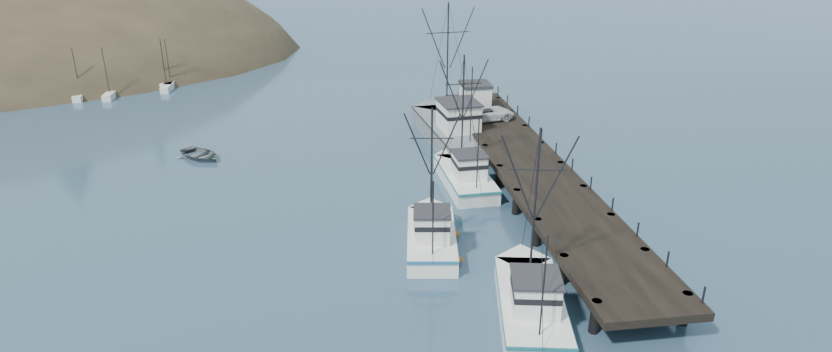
{
  "coord_description": "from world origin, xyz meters",
  "views": [
    {
      "loc": [
        -2.4,
        -31.78,
        21.36
      ],
      "look_at": [
        4.14,
        13.51,
        2.5
      ],
      "focal_mm": 28.0,
      "sensor_mm": 36.0,
      "label": 1
    }
  ],
  "objects_px": {
    "trawler_near": "(530,300)",
    "pickup_truck": "(487,113)",
    "pier_shed": "(475,96)",
    "motorboat": "(201,158)",
    "work_vessel": "(451,128)",
    "pier": "(530,167)",
    "trawler_mid": "(431,235)",
    "trawler_far": "(464,175)"
  },
  "relations": [
    {
      "from": "trawler_mid",
      "to": "trawler_far",
      "type": "height_order",
      "value": "trawler_far"
    },
    {
      "from": "motorboat",
      "to": "pier",
      "type": "bearing_deg",
      "value": -64.29
    },
    {
      "from": "trawler_mid",
      "to": "trawler_near",
      "type": "bearing_deg",
      "value": -63.83
    },
    {
      "from": "pier_shed",
      "to": "pickup_truck",
      "type": "xyz_separation_m",
      "value": [
        0.31,
        -3.89,
        -0.65
      ]
    },
    {
      "from": "trawler_near",
      "to": "work_vessel",
      "type": "xyz_separation_m",
      "value": [
        1.3,
        30.11,
        0.41
      ]
    },
    {
      "from": "trawler_near",
      "to": "work_vessel",
      "type": "relative_size",
      "value": 0.68
    },
    {
      "from": "motorboat",
      "to": "work_vessel",
      "type": "bearing_deg",
      "value": -39.41
    },
    {
      "from": "pickup_truck",
      "to": "pier",
      "type": "bearing_deg",
      "value": 172.3
    },
    {
      "from": "pier_shed",
      "to": "motorboat",
      "type": "relative_size",
      "value": 0.67
    },
    {
      "from": "pier_shed",
      "to": "motorboat",
      "type": "height_order",
      "value": "pier_shed"
    },
    {
      "from": "trawler_mid",
      "to": "pier_shed",
      "type": "bearing_deg",
      "value": 70.71
    },
    {
      "from": "trawler_far",
      "to": "pickup_truck",
      "type": "relative_size",
      "value": 2.01
    },
    {
      "from": "pier_shed",
      "to": "motorboat",
      "type": "distance_m",
      "value": 27.88
    },
    {
      "from": "trawler_near",
      "to": "pickup_truck",
      "type": "height_order",
      "value": "trawler_near"
    },
    {
      "from": "work_vessel",
      "to": "motorboat",
      "type": "distance_m",
      "value": 24.03
    },
    {
      "from": "trawler_mid",
      "to": "pier",
      "type": "bearing_deg",
      "value": 42.8
    },
    {
      "from": "trawler_mid",
      "to": "pier_shed",
      "type": "relative_size",
      "value": 3.09
    },
    {
      "from": "trawler_far",
      "to": "pier",
      "type": "bearing_deg",
      "value": -13.06
    },
    {
      "from": "work_vessel",
      "to": "pier_shed",
      "type": "relative_size",
      "value": 5.14
    },
    {
      "from": "trawler_near",
      "to": "pier_shed",
      "type": "distance_m",
      "value": 34.13
    },
    {
      "from": "trawler_far",
      "to": "motorboat",
      "type": "relative_size",
      "value": 2.31
    },
    {
      "from": "trawler_far",
      "to": "pickup_truck",
      "type": "height_order",
      "value": "trawler_far"
    },
    {
      "from": "trawler_far",
      "to": "pickup_truck",
      "type": "distance_m",
      "value": 12.01
    },
    {
      "from": "pier",
      "to": "pier_shed",
      "type": "xyz_separation_m",
      "value": [
        -0.97,
        16.03,
        1.73
      ]
    },
    {
      "from": "trawler_mid",
      "to": "motorboat",
      "type": "height_order",
      "value": "trawler_mid"
    },
    {
      "from": "work_vessel",
      "to": "pickup_truck",
      "type": "xyz_separation_m",
      "value": [
        3.52,
        -0.27,
        1.54
      ]
    },
    {
      "from": "pier",
      "to": "trawler_near",
      "type": "xyz_separation_m",
      "value": [
        -5.49,
        -17.7,
        -0.87
      ]
    },
    {
      "from": "trawler_far",
      "to": "pier_shed",
      "type": "bearing_deg",
      "value": 73.87
    },
    {
      "from": "work_vessel",
      "to": "trawler_near",
      "type": "bearing_deg",
      "value": -92.47
    },
    {
      "from": "trawler_near",
      "to": "pier",
      "type": "bearing_deg",
      "value": 72.78
    },
    {
      "from": "trawler_near",
      "to": "pickup_truck",
      "type": "bearing_deg",
      "value": 80.83
    },
    {
      "from": "trawler_near",
      "to": "trawler_mid",
      "type": "distance_m",
      "value": 9.66
    },
    {
      "from": "pickup_truck",
      "to": "motorboat",
      "type": "distance_m",
      "value": 27.64
    },
    {
      "from": "trawler_far",
      "to": "motorboat",
      "type": "height_order",
      "value": "trawler_far"
    },
    {
      "from": "trawler_near",
      "to": "trawler_far",
      "type": "xyz_separation_m",
      "value": [
        0.23,
        18.92,
        0.0
      ]
    },
    {
      "from": "trawler_mid",
      "to": "pickup_truck",
      "type": "height_order",
      "value": "trawler_mid"
    },
    {
      "from": "pier",
      "to": "pier_shed",
      "type": "bearing_deg",
      "value": 93.47
    },
    {
      "from": "trawler_far",
      "to": "motorboat",
      "type": "xyz_separation_m",
      "value": [
        -22.87,
        9.54,
        -0.82
      ]
    },
    {
      "from": "pier",
      "to": "pickup_truck",
      "type": "bearing_deg",
      "value": 93.15
    },
    {
      "from": "trawler_near",
      "to": "work_vessel",
      "type": "height_order",
      "value": "work_vessel"
    },
    {
      "from": "pier",
      "to": "trawler_far",
      "type": "relative_size",
      "value": 3.98
    },
    {
      "from": "trawler_mid",
      "to": "work_vessel",
      "type": "height_order",
      "value": "work_vessel"
    }
  ]
}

